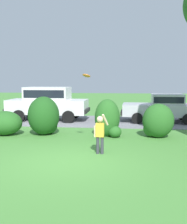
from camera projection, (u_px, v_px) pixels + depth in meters
name	position (u px, v px, depth m)	size (l,w,h in m)	color
ground_plane	(66.00, 162.00, 7.96)	(80.00, 80.00, 0.00)	#478438
driveway_strip	(96.00, 121.00, 15.66)	(28.00, 4.40, 0.02)	slate
shrub_centre_left	(5.00, 123.00, 11.76)	(1.49, 1.29, 1.03)	#286023
shrub_centre	(44.00, 117.00, 11.83)	(1.33, 1.38, 1.64)	#1E511C
shrub_centre_right	(108.00, 119.00, 11.47)	(1.12, 0.98, 1.55)	#286023
shrub_far_end	(157.00, 122.00, 11.27)	(1.27, 1.09, 1.39)	#286023
parked_sedan	(163.00, 107.00, 15.31)	(4.46, 2.20, 1.56)	silver
parked_suv	(48.00, 102.00, 15.96)	(4.70, 2.10, 1.92)	white
child_thrower	(100.00, 132.00, 8.75)	(0.46, 0.25, 1.29)	#383842
frisbee	(86.00, 76.00, 9.72)	(0.30, 0.27, 0.17)	orange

